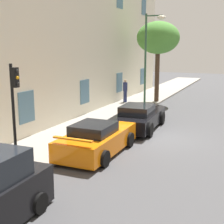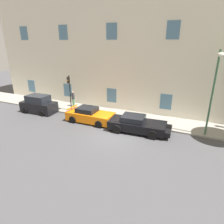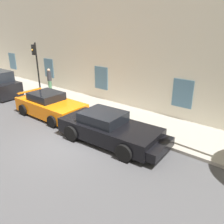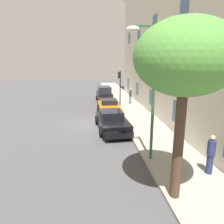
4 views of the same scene
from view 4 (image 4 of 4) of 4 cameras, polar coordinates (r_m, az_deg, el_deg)
The scene contains 11 objects.
ground_plane at distance 16.68m, azimuth -5.08°, elevation -3.46°, with size 80.00×80.00×0.00m, color #444447.
sidewalk at distance 17.20m, azimuth 8.20°, elevation -2.77°, with size 60.00×3.17×0.14m, color gray.
building_facade at distance 17.95m, azimuth 21.51°, elevation 19.32°, with size 35.77×4.90×13.85m.
sportscar_red_lead at distance 19.62m, azimuth -0.74°, elevation 1.04°, with size 4.74×2.14×1.35m.
sportscar_yellow_flank at distance 15.18m, azimuth 0.14°, elevation -2.74°, with size 5.13×2.39×1.35m.
hatchback_parked at distance 25.82m, azimuth -2.12°, elevation 4.69°, with size 3.74×1.99×1.85m.
tree_near_kerb at distance 7.10m, azimuth 19.34°, elevation 13.41°, with size 3.27×3.27×6.15m.
traffic_light at distance 22.78m, azimuth 2.07°, elevation 8.15°, with size 0.22×0.36×3.72m.
street_lamp at distance 9.82m, azimuth 9.30°, elevation 10.97°, with size 0.44×1.42×6.42m.
pedestrian_admiring at distance 10.12m, azimuth 25.29°, elevation -10.31°, with size 0.46×0.46×1.77m.
pedestrian_strolling at distance 23.80m, azimuth 5.04°, elevation 4.40°, with size 0.45×0.45×1.76m.
Camera 4 is at (15.92, -0.32, 4.98)m, focal length 33.60 mm.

